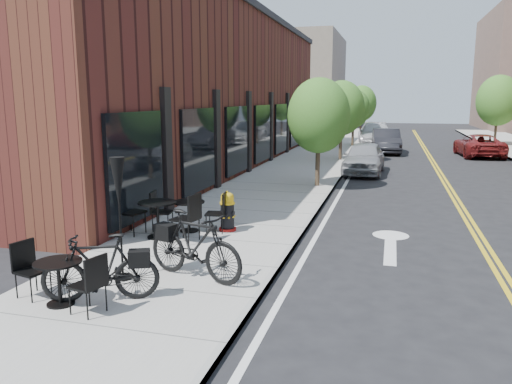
% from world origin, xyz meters
% --- Properties ---
extents(ground, '(120.00, 120.00, 0.00)m').
position_xyz_m(ground, '(0.00, 0.00, 0.00)').
color(ground, black).
rests_on(ground, ground).
extents(sidewalk_near, '(4.00, 70.00, 0.12)m').
position_xyz_m(sidewalk_near, '(-2.00, 10.00, 0.06)').
color(sidewalk_near, '#9E9B93').
rests_on(sidewalk_near, ground).
extents(building_near, '(5.00, 28.00, 7.00)m').
position_xyz_m(building_near, '(-6.50, 14.00, 3.50)').
color(building_near, '#461A16').
rests_on(building_near, ground).
extents(bg_building_left, '(8.00, 14.00, 10.00)m').
position_xyz_m(bg_building_left, '(-8.00, 48.00, 5.00)').
color(bg_building_left, '#726656').
rests_on(bg_building_left, ground).
extents(tree_near_a, '(2.20, 2.20, 3.81)m').
position_xyz_m(tree_near_a, '(-0.60, 9.00, 2.60)').
color(tree_near_a, '#382B1E').
rests_on(tree_near_a, sidewalk_near).
extents(tree_near_b, '(2.30, 2.30, 3.98)m').
position_xyz_m(tree_near_b, '(-0.60, 17.00, 2.71)').
color(tree_near_b, '#382B1E').
rests_on(tree_near_b, sidewalk_near).
extents(tree_near_c, '(2.10, 2.10, 3.67)m').
position_xyz_m(tree_near_c, '(-0.60, 25.00, 2.53)').
color(tree_near_c, '#382B1E').
rests_on(tree_near_c, sidewalk_near).
extents(tree_near_d, '(2.40, 2.40, 4.11)m').
position_xyz_m(tree_near_d, '(-0.60, 33.00, 2.79)').
color(tree_near_d, '#382B1E').
rests_on(tree_near_d, sidewalk_near).
extents(tree_far_c, '(2.80, 2.80, 4.62)m').
position_xyz_m(tree_far_c, '(8.60, 28.00, 3.06)').
color(tree_far_c, '#382B1E').
rests_on(tree_far_c, sidewalk_far).
extents(fire_hydrant, '(0.50, 0.50, 0.95)m').
position_xyz_m(fire_hydrant, '(-1.75, 2.28, 0.57)').
color(fire_hydrant, maroon).
rests_on(fire_hydrant, sidewalk_near).
extents(bicycle_left, '(1.84, 1.16, 1.07)m').
position_xyz_m(bicycle_left, '(-2.30, -2.22, 0.66)').
color(bicycle_left, black).
rests_on(bicycle_left, sidewalk_near).
extents(bicycle_right, '(2.07, 1.14, 1.20)m').
position_xyz_m(bicycle_right, '(-1.27, -0.93, 0.72)').
color(bicycle_right, black).
rests_on(bicycle_right, sidewalk_near).
extents(bistro_set_a, '(1.69, 0.87, 0.89)m').
position_xyz_m(bistro_set_a, '(-2.83, -2.51, 0.57)').
color(bistro_set_a, black).
rests_on(bistro_set_a, sidewalk_near).
extents(bistro_set_b, '(1.77, 0.85, 0.94)m').
position_xyz_m(bistro_set_b, '(-2.60, 1.96, 0.59)').
color(bistro_set_b, black).
rests_on(bistro_set_b, sidewalk_near).
extents(bistro_set_c, '(2.03, 1.00, 1.07)m').
position_xyz_m(bistro_set_c, '(-3.05, 1.27, 0.66)').
color(bistro_set_c, black).
rests_on(bistro_set_c, sidewalk_near).
extents(patio_umbrella, '(0.34, 0.34, 2.12)m').
position_xyz_m(patio_umbrella, '(-2.50, -1.24, 1.64)').
color(patio_umbrella, black).
rests_on(patio_umbrella, sidewalk_near).
extents(parked_car_a, '(1.75, 4.07, 1.37)m').
position_xyz_m(parked_car_a, '(0.80, 13.20, 0.68)').
color(parked_car_a, gray).
rests_on(parked_car_a, ground).
extents(parked_car_b, '(1.87, 4.45, 1.43)m').
position_xyz_m(parked_car_b, '(1.58, 21.97, 0.72)').
color(parked_car_b, black).
rests_on(parked_car_b, ground).
extents(parked_car_c, '(2.73, 5.60, 1.57)m').
position_xyz_m(parked_car_c, '(0.80, 26.59, 0.78)').
color(parked_car_c, silver).
rests_on(parked_car_c, ground).
extents(parked_car_far, '(2.41, 4.67, 1.26)m').
position_xyz_m(parked_car_far, '(6.60, 21.41, 0.63)').
color(parked_car_far, maroon).
rests_on(parked_car_far, ground).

